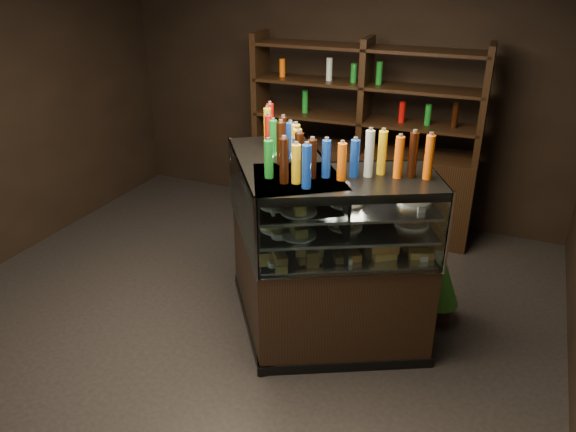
% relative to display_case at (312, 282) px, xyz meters
% --- Properties ---
extents(ground, '(5.00, 5.00, 0.00)m').
position_rel_display_case_xyz_m(ground, '(-0.63, -0.12, -0.47)').
color(ground, black).
rests_on(ground, ground).
extents(room_shell, '(5.02, 5.02, 3.01)m').
position_rel_display_case_xyz_m(room_shell, '(-0.63, -0.12, 1.48)').
color(room_shell, black).
rests_on(room_shell, ground).
extents(display_case, '(1.86, 1.40, 1.39)m').
position_rel_display_case_xyz_m(display_case, '(0.00, 0.00, 0.00)').
color(display_case, black).
rests_on(display_case, ground).
extents(food_display, '(1.51, 1.04, 0.43)m').
position_rel_display_case_xyz_m(food_display, '(-0.00, -0.01, 0.57)').
color(food_display, gold).
rests_on(food_display, display_case).
extents(bottles_top, '(1.34, 0.90, 0.30)m').
position_rel_display_case_xyz_m(bottles_top, '(0.00, 0.00, 1.05)').
color(bottles_top, '#D8590A').
rests_on(bottles_top, display_case).
extents(potted_conifer, '(0.32, 0.32, 0.68)m').
position_rel_display_case_xyz_m(potted_conifer, '(0.88, 0.58, -0.08)').
color(potted_conifer, black).
rests_on(potted_conifer, ground).
extents(back_shelving, '(2.31, 0.52, 2.00)m').
position_rel_display_case_xyz_m(back_shelving, '(-0.21, 1.93, 0.14)').
color(back_shelving, black).
rests_on(back_shelving, ground).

